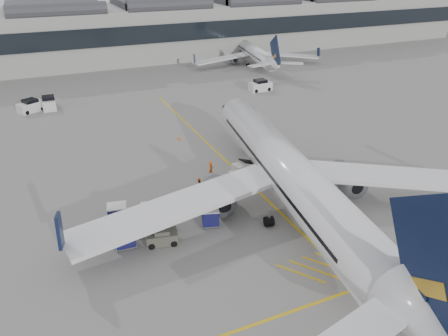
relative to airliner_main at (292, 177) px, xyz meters
name	(u,v)px	position (x,y,z in m)	size (l,w,h in m)	color
ground	(180,245)	(-11.02, -1.05, -3.41)	(220.00, 220.00, 0.00)	gray
terminal	(68,34)	(-11.02, 70.87, 2.73)	(200.00, 20.45, 12.40)	#9E9E99
apron_markings	(238,172)	(-1.02, 8.95, -3.40)	(0.25, 60.00, 0.01)	gold
airliner_main	(292,177)	(0.00, 0.00, 0.00)	(39.44, 43.41, 11.61)	white
airliner_far	(255,53)	(24.34, 53.59, -1.05)	(27.24, 30.00, 8.03)	white
belt_loader	(246,171)	(-0.57, 7.83, -2.84)	(4.94, 2.37, 1.96)	beige
baggage_cart_a	(150,214)	(-12.35, 3.06, -2.45)	(2.10, 1.94, 1.79)	gray
baggage_cart_b	(210,217)	(-7.66, 0.60, -2.53)	(1.86, 1.68, 1.64)	gray
baggage_cart_c	(125,237)	(-15.10, 0.56, -2.46)	(1.76, 1.48, 1.77)	gray
baggage_cart_d	(117,214)	(-14.93, 4.15, -2.43)	(1.98, 1.73, 1.83)	gray
ramp_agent_a	(211,169)	(-4.14, 8.95, -2.49)	(0.67, 0.44, 1.84)	#DD550B
ramp_agent_b	(199,186)	(-6.49, 6.40, -2.64)	(0.75, 0.59, 1.55)	#E2480B
pushback_tug	(162,237)	(-12.25, -0.20, -2.79)	(2.74, 2.00, 1.39)	#525447
safety_cone_nose	(180,138)	(-3.88, 20.01, -3.16)	(0.36, 0.36, 0.50)	#F24C0A
safety_cone_engine	(323,179)	(6.12, 3.35, -3.12)	(0.41, 0.41, 0.57)	#F24C0A
service_van_left	(31,106)	(-20.50, 39.66, -2.56)	(4.14, 3.41, 1.90)	silver
service_van_mid	(49,103)	(-17.91, 40.07, -2.54)	(2.06, 3.86, 1.94)	silver
service_van_right	(260,86)	(16.00, 35.46, -2.54)	(3.85, 2.00, 1.96)	silver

